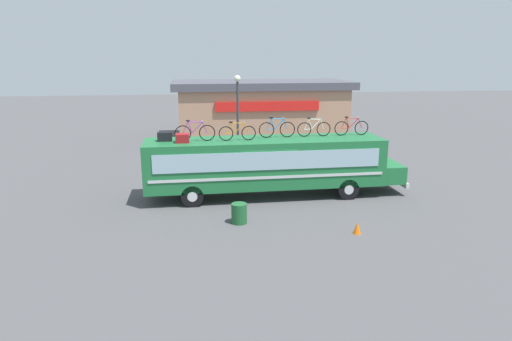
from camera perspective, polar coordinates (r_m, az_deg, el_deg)
ground_plane at (r=21.70m, az=1.08°, el=-3.22°), size 120.00×120.00×0.00m
bus at (r=21.30m, az=1.67°, el=1.01°), size 12.34×2.52×2.77m
luggage_bag_1 at (r=20.90m, az=-11.47°, el=4.21°), size 0.65×0.36×0.41m
luggage_bag_2 at (r=20.44m, az=-9.29°, el=4.06°), size 0.60×0.54×0.39m
rooftop_bicycle_1 at (r=20.63m, az=-7.73°, el=4.80°), size 1.82×0.44×0.97m
rooftop_bicycle_2 at (r=20.63m, az=-2.39°, el=4.82°), size 1.71×0.44×0.88m
rooftop_bicycle_3 at (r=21.40m, az=2.66°, el=5.26°), size 1.74×0.44×0.98m
rooftop_bicycle_4 at (r=21.85m, az=7.33°, el=5.28°), size 1.64×0.44×0.92m
rooftop_bicycle_5 at (r=22.47m, az=11.97°, el=5.35°), size 1.72×0.44×0.93m
roadside_building at (r=37.09m, az=0.63°, el=7.80°), size 14.17×6.60×4.56m
trash_bin at (r=18.15m, az=-2.15°, el=-5.43°), size 0.63×0.63×0.81m
traffic_cone at (r=17.57m, az=12.67°, el=-7.08°), size 0.30×0.30×0.47m
street_lamp at (r=26.44m, az=-2.34°, el=7.75°), size 0.38×0.38×5.46m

